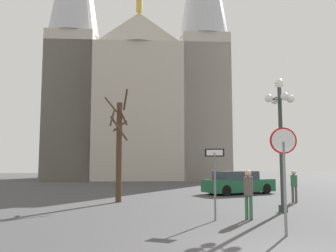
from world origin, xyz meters
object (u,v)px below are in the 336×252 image
object	(u,v)px
parked_car_near_green	(238,183)
stop_sign	(284,160)
bare_tree	(119,146)
pedestrian_walking	(248,190)
pedestrian_standing	(294,183)
cathedral	(139,86)
street_lamp	(280,125)
one_way_arrow_sign	(215,174)

from	to	relation	value
parked_car_near_green	stop_sign	bearing A→B (deg)	-101.89
bare_tree	pedestrian_walking	world-z (taller)	bare_tree
stop_sign	parked_car_near_green	size ratio (longest dim) A/B	0.61
bare_tree	pedestrian_standing	distance (m)	8.98
bare_tree	parked_car_near_green	world-z (taller)	bare_tree
cathedral	bare_tree	size ratio (longest dim) A/B	6.09
pedestrian_standing	parked_car_near_green	bearing A→B (deg)	104.82
stop_sign	pedestrian_standing	world-z (taller)	stop_sign
pedestrian_walking	street_lamp	bearing A→B (deg)	40.31
parked_car_near_green	pedestrian_walking	bearing A→B (deg)	-105.58
one_way_arrow_sign	parked_car_near_green	distance (m)	10.56
pedestrian_walking	stop_sign	bearing A→B (deg)	-87.88
street_lamp	pedestrian_standing	size ratio (longest dim) A/B	3.46
cathedral	street_lamp	bearing A→B (deg)	-80.04
one_way_arrow_sign	parked_car_near_green	bearing A→B (deg)	68.13
street_lamp	parked_car_near_green	world-z (taller)	street_lamp
bare_tree	pedestrian_standing	size ratio (longest dim) A/B	3.66
cathedral	street_lamp	xyz separation A→B (m)	(4.94, -28.17, -7.57)
parked_car_near_green	one_way_arrow_sign	bearing A→B (deg)	-111.87
pedestrian_standing	pedestrian_walking	bearing A→B (deg)	-129.95
parked_car_near_green	pedestrian_standing	size ratio (longest dim) A/B	3.08
stop_sign	one_way_arrow_sign	bearing A→B (deg)	115.60
cathedral	street_lamp	world-z (taller)	cathedral
cathedral	pedestrian_walking	world-z (taller)	cathedral
stop_sign	one_way_arrow_sign	xyz separation A→B (m)	(-1.29, 2.70, -0.47)
bare_tree	pedestrian_standing	bearing A→B (deg)	-7.81
pedestrian_walking	parked_car_near_green	bearing A→B (deg)	74.42
pedestrian_standing	stop_sign	bearing A→B (deg)	-117.64
cathedral	pedestrian_standing	size ratio (longest dim) A/B	22.28
one_way_arrow_sign	parked_car_near_green	world-z (taller)	one_way_arrow_sign
one_way_arrow_sign	street_lamp	bearing A→B (deg)	28.03
street_lamp	pedestrian_walking	world-z (taller)	street_lamp
cathedral	pedestrian_standing	bearing A→B (deg)	-74.51
pedestrian_walking	pedestrian_standing	xyz separation A→B (m)	(4.03, 4.82, -0.10)
stop_sign	bare_tree	world-z (taller)	bare_tree
pedestrian_walking	pedestrian_standing	distance (m)	6.28
bare_tree	pedestrian_standing	world-z (taller)	bare_tree
parked_car_near_green	pedestrian_standing	xyz separation A→B (m)	(1.31, -4.95, 0.27)
pedestrian_walking	pedestrian_standing	size ratio (longest dim) A/B	1.09
cathedral	pedestrian_walking	bearing A→B (deg)	-84.43
one_way_arrow_sign	street_lamp	distance (m)	4.13
one_way_arrow_sign	pedestrian_walking	bearing A→B (deg)	-0.25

